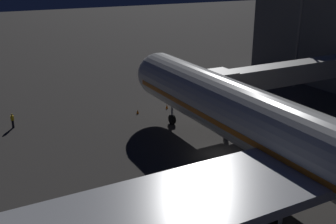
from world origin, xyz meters
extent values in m
plane|color=#383533|center=(0.00, 0.00, 0.00)|extent=(320.00, 320.00, 0.00)
cylinder|color=silver|center=(0.00, 10.95, 5.57)|extent=(5.50, 48.72, 5.50)
sphere|color=silver|center=(0.00, -13.41, 5.57)|extent=(5.39, 5.39, 5.39)
cube|color=orange|center=(0.00, 10.95, 5.16)|extent=(5.56, 46.77, 0.50)
cube|color=black|center=(0.00, -11.76, 6.53)|extent=(3.03, 1.40, 0.90)
cube|color=#B7BABF|center=(0.00, 12.59, 4.61)|extent=(57.50, 7.51, 0.70)
cylinder|color=#B7BABF|center=(11.46, 11.59, 2.57)|extent=(3.06, 5.35, 3.06)
cylinder|color=black|center=(11.46, 8.91, 2.57)|extent=(2.60, 0.15, 2.60)
cylinder|color=#B7BABF|center=(0.00, -9.91, 2.31)|extent=(0.28, 0.28, 2.22)
cylinder|color=black|center=(0.00, -9.91, 0.60)|extent=(0.45, 1.20, 1.20)
cylinder|color=#B7BABF|center=(4.20, 13.59, 2.31)|extent=(0.28, 0.28, 2.22)
cube|color=#9E9E99|center=(-14.82, -6.04, 5.57)|extent=(21.45, 2.60, 2.50)
cube|color=#9E9E99|center=(-4.10, -6.04, 5.57)|extent=(3.20, 3.40, 3.00)
cube|color=black|center=(-2.70, -6.04, 5.57)|extent=(0.70, 3.20, 2.70)
cylinder|color=#B7BABF|center=(-5.10, -6.04, 2.16)|extent=(0.56, 0.56, 4.32)
cylinder|color=black|center=(-5.70, -6.04, 0.30)|extent=(0.25, 0.60, 0.60)
cylinder|color=black|center=(-4.50, -6.04, 0.30)|extent=(0.25, 0.60, 0.60)
cylinder|color=#59595E|center=(-25.50, -15.31, 8.24)|extent=(0.40, 0.40, 16.47)
cylinder|color=black|center=(17.57, -17.99, 0.46)|extent=(0.28, 0.28, 0.93)
cylinder|color=yellow|center=(17.57, -17.99, 1.21)|extent=(0.40, 0.40, 0.57)
sphere|color=tan|center=(17.57, -17.99, 1.62)|extent=(0.24, 0.24, 0.24)
sphere|color=yellow|center=(17.57, -17.99, 1.67)|extent=(0.23, 0.23, 0.23)
cone|color=orange|center=(-2.20, -15.41, 0.28)|extent=(0.36, 0.36, 0.55)
cone|color=orange|center=(2.20, -15.41, 0.28)|extent=(0.36, 0.36, 0.55)
camera|label=1|loc=(22.84, 31.47, 18.48)|focal=43.69mm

